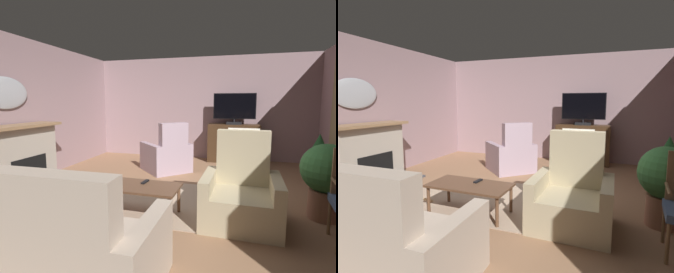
% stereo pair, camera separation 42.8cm
% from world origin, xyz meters
% --- Properties ---
extents(ground_plane, '(6.34, 6.89, 0.04)m').
position_xyz_m(ground_plane, '(0.00, 0.00, -0.02)').
color(ground_plane, '#936B4C').
extents(wall_back, '(6.34, 0.10, 2.70)m').
position_xyz_m(wall_back, '(0.00, 3.19, 1.35)').
color(wall_back, gray).
rests_on(wall_back, ground_plane).
extents(wall_left, '(0.10, 6.89, 2.70)m').
position_xyz_m(wall_left, '(-2.92, 0.00, 1.35)').
color(wall_left, gray).
rests_on(wall_left, ground_plane).
extents(rug_central, '(2.68, 1.78, 0.01)m').
position_xyz_m(rug_central, '(-0.31, -0.18, 0.01)').
color(rug_central, tan).
rests_on(rug_central, ground_plane).
extents(fireplace, '(0.83, 1.56, 1.14)m').
position_xyz_m(fireplace, '(-2.59, -0.31, 0.54)').
color(fireplace, '#4C4C51').
rests_on(fireplace, ground_plane).
extents(wall_mirror_oval, '(0.06, 0.93, 0.55)m').
position_xyz_m(wall_mirror_oval, '(-2.84, -0.31, 1.67)').
color(wall_mirror_oval, '#B2B7BF').
extents(tv_cabinet, '(1.27, 0.48, 0.96)m').
position_xyz_m(tv_cabinet, '(0.87, 2.84, 0.46)').
color(tv_cabinet, black).
rests_on(tv_cabinet, ground_plane).
extents(television, '(1.02, 0.20, 0.77)m').
position_xyz_m(television, '(0.87, 2.79, 1.37)').
color(television, black).
rests_on(television, tv_cabinet).
extents(coffee_table, '(1.13, 0.59, 0.42)m').
position_xyz_m(coffee_table, '(-0.27, -0.77, 0.37)').
color(coffee_table, brown).
rests_on(coffee_table, ground_plane).
extents(tv_remote, '(0.07, 0.17, 0.02)m').
position_xyz_m(tv_remote, '(-0.21, -0.64, 0.43)').
color(tv_remote, black).
rests_on(tv_remote, coffee_table).
extents(sofa_floral, '(1.45, 0.92, 1.06)m').
position_xyz_m(sofa_floral, '(-0.27, -2.24, 0.34)').
color(sofa_floral, '#C6B29E').
rests_on(sofa_floral, ground_plane).
extents(armchair_facing_sofa, '(0.97, 0.90, 1.17)m').
position_xyz_m(armchair_facing_sofa, '(1.07, -0.60, 0.35)').
color(armchair_facing_sofa, tan).
rests_on(armchair_facing_sofa, ground_plane).
extents(armchair_near_window, '(1.25, 1.25, 1.09)m').
position_xyz_m(armchair_near_window, '(-0.51, 1.53, 0.33)').
color(armchair_near_window, '#AD93A3').
rests_on(armchair_near_window, ground_plane).
extents(potted_plant_tall_palm_by_window, '(0.64, 0.64, 0.99)m').
position_xyz_m(potted_plant_tall_palm_by_window, '(2.12, -0.22, 0.58)').
color(potted_plant_tall_palm_by_window, '#99664C').
rests_on(potted_plant_tall_palm_by_window, ground_plane).
extents(potted_plant_on_hearth_side, '(0.52, 0.52, 0.93)m').
position_xyz_m(potted_plant_on_hearth_side, '(2.46, 1.46, 0.53)').
color(potted_plant_on_hearth_side, '#99664C').
rests_on(potted_plant_on_hearth_side, ground_plane).
extents(cat, '(0.69, 0.23, 0.18)m').
position_xyz_m(cat, '(-1.42, -0.69, 0.09)').
color(cat, tan).
rests_on(cat, ground_plane).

